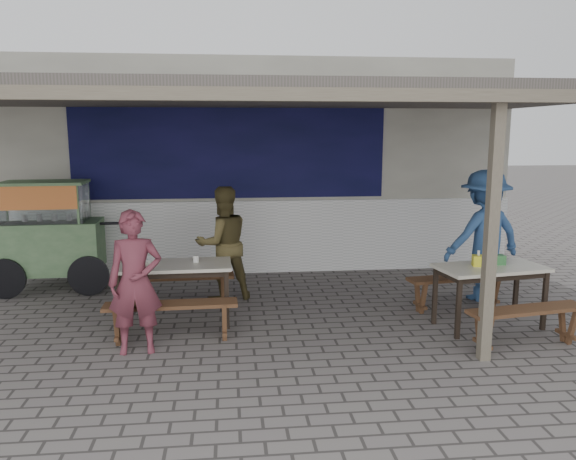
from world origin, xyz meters
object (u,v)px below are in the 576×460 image
(table_left, at_px, (174,270))
(bench_left_wall, at_px, (178,284))
(tissue_box, at_px, (478,261))
(bench_right_street, at_px, (527,318))
(vendor_cart, at_px, (50,232))
(patron_right_table, at_px, (484,235))
(bench_left_street, at_px, (171,313))
(patron_street_side, at_px, (135,282))
(bench_right_wall, at_px, (457,285))
(donation_box, at_px, (497,260))
(table_right, at_px, (491,273))
(condiment_jar, at_px, (196,259))
(patron_wall_side, at_px, (223,244))
(condiment_bowl, at_px, (152,260))

(table_left, height_order, bench_left_wall, table_left)
(bench_left_wall, xyz_separation_m, tissue_box, (3.61, -1.09, 0.48))
(tissue_box, bearing_deg, bench_right_street, -70.25)
(vendor_cart, distance_m, patron_right_table, 6.20)
(vendor_cart, bearing_deg, table_left, -43.40)
(bench_left_street, bearing_deg, bench_right_street, -9.97)
(vendor_cart, bearing_deg, patron_street_side, -59.87)
(bench_right_wall, height_order, tissue_box, tissue_box)
(bench_left_street, xyz_separation_m, donation_box, (3.84, 0.17, 0.47))
(bench_left_wall, height_order, tissue_box, tissue_box)
(table_right, relative_size, tissue_box, 10.56)
(table_left, distance_m, bench_left_wall, 0.69)
(tissue_box, bearing_deg, condiment_jar, 170.64)
(bench_left_wall, distance_m, donation_box, 4.04)
(table_left, bearing_deg, bench_left_street, -90.00)
(vendor_cart, bearing_deg, patron_wall_side, -18.49)
(table_left, relative_size, patron_right_table, 0.76)
(table_right, relative_size, condiment_jar, 16.54)
(bench_left_street, distance_m, bench_right_street, 3.88)
(bench_left_street, bearing_deg, vendor_cart, 129.03)
(bench_right_street, xyz_separation_m, condiment_bowl, (-4.13, 1.32, 0.44))
(bench_right_street, relative_size, donation_box, 8.04)
(donation_box, bearing_deg, condiment_jar, 172.01)
(patron_wall_side, bearing_deg, bench_right_wall, 147.15)
(tissue_box, bearing_deg, donation_box, 9.87)
(bench_right_street, relative_size, patron_right_table, 0.77)
(table_right, distance_m, patron_right_table, 1.21)
(bench_right_street, distance_m, condiment_jar, 3.84)
(patron_right_table, xyz_separation_m, donation_box, (-0.31, -1.04, -0.10))
(table_right, bearing_deg, bench_left_street, 172.58)
(bench_left_wall, bearing_deg, patron_street_side, -103.01)
(table_left, distance_m, table_right, 3.78)
(vendor_cart, bearing_deg, condiment_jar, -38.76)
(table_left, bearing_deg, table_right, -9.10)
(tissue_box, bearing_deg, bench_right_wall, 86.24)
(patron_right_table, height_order, condiment_bowl, patron_right_table)
(bench_left_street, relative_size, bench_left_wall, 1.00)
(bench_right_street, height_order, patron_wall_side, patron_wall_side)
(bench_right_street, xyz_separation_m, donation_box, (0.00, 0.76, 0.47))
(patron_right_table, relative_size, tissue_box, 14.19)
(vendor_cart, relative_size, condiment_jar, 24.82)
(table_right, bearing_deg, table_left, 163.32)
(vendor_cart, bearing_deg, bench_right_street, -28.77)
(bench_left_wall, distance_m, vendor_cart, 2.27)
(table_left, height_order, condiment_bowl, condiment_bowl)
(vendor_cart, bearing_deg, bench_left_street, -51.98)
(bench_right_street, bearing_deg, tissue_box, 100.87)
(table_right, bearing_deg, patron_right_table, 60.47)
(bench_left_wall, height_order, patron_right_table, patron_right_table)
(table_left, height_order, patron_wall_side, patron_wall_side)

